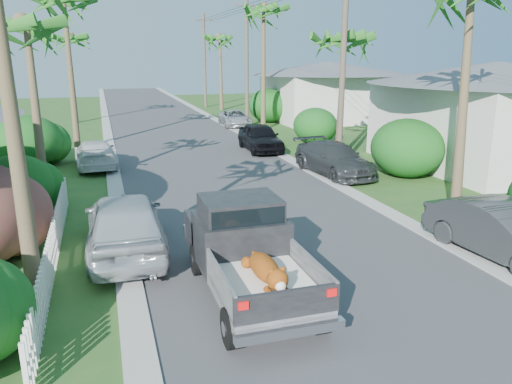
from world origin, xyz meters
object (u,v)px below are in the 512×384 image
object	(u,v)px
pickup_truck	(244,246)
palm_r_d	(220,37)
parked_car_rm	(334,159)
parked_car_rf	(260,138)
parked_car_rd	(235,118)
utility_pole_c	(247,62)
parked_car_lf	(96,154)
utility_pole_b	(343,67)
palm_r_c	(264,8)
house_right_far	(328,93)
utility_pole_d	(205,60)
parked_car_ln	(125,223)
house_right_near	(492,118)
parked_car_rn	(503,232)
palm_l_d	(68,36)
palm_r_b	(344,36)
palm_l_b	(26,23)

from	to	relation	value
pickup_truck	palm_r_d	distance (m)	38.62
parked_car_rm	parked_car_rf	world-z (taller)	parked_car_rf
parked_car_rd	utility_pole_c	xyz separation A→B (m)	(0.78, -0.45, 4.01)
parked_car_lf	utility_pole_b	bearing A→B (deg)	156.66
palm_r_c	utility_pole_b	distance (m)	13.48
parked_car_rf	house_right_far	size ratio (longest dim) A/B	0.48
parked_car_rd	house_right_far	bearing A→B (deg)	14.27
house_right_far	utility_pole_d	size ratio (longest dim) A/B	1.00
house_right_far	parked_car_ln	bearing A→B (deg)	-125.26
parked_car_rm	utility_pole_c	distance (m)	16.23
house_right_near	utility_pole_c	size ratio (longest dim) A/B	1.00
parked_car_rd	utility_pole_b	size ratio (longest dim) A/B	0.47
palm_r_c	parked_car_rf	bearing A→B (deg)	-109.19
pickup_truck	house_right_far	bearing A→B (deg)	61.49
parked_car_rn	parked_car_rf	bearing A→B (deg)	89.43
palm_l_d	palm_r_b	size ratio (longest dim) A/B	1.07
pickup_truck	palm_l_d	world-z (taller)	palm_l_d
utility_pole_c	pickup_truck	bearing A→B (deg)	-106.35
pickup_truck	palm_l_d	size ratio (longest dim) A/B	0.66
pickup_truck	house_right_far	distance (m)	31.06
parked_car_rf	parked_car_ln	xyz separation A→B (m)	(-7.83, -12.90, 0.09)
parked_car_ln	palm_l_b	distance (m)	8.69
palm_r_d	house_right_far	world-z (taller)	palm_r_d
palm_l_b	palm_r_d	xyz separation A→B (m)	(13.30, 28.00, 0.59)
pickup_truck	parked_car_rn	distance (m)	6.83
palm_l_b	house_right_near	bearing A→B (deg)	0.00
parked_car_lf	house_right_far	distance (m)	22.38
parked_car_rn	palm_r_b	xyz separation A→B (m)	(1.60, 12.58, 5.24)
palm_r_d	house_right_near	size ratio (longest dim) A/B	0.89
parked_car_rm	palm_r_c	xyz separation A→B (m)	(1.20, 13.74, 7.42)
parked_car_rd	palm_l_b	xyz separation A→B (m)	(-11.62, -16.45, 5.56)
palm_l_b	palm_r_c	xyz separation A→B (m)	(13.00, 14.00, 1.96)
parked_car_rf	house_right_far	distance (m)	14.89
house_right_near	parked_car_rm	bearing A→B (deg)	178.11
parked_car_rm	parked_car_rd	distance (m)	16.19
palm_l_d	utility_pole_d	bearing A→B (deg)	36.64
parked_car_rd	palm_r_c	size ratio (longest dim) A/B	0.45
palm_r_b	palm_r_c	world-z (taller)	palm_r_c
palm_r_b	house_right_far	world-z (taller)	palm_r_b
palm_r_c	house_right_near	size ratio (longest dim) A/B	1.04
palm_l_b	utility_pole_b	size ratio (longest dim) A/B	0.82
parked_car_rf	utility_pole_c	world-z (taller)	utility_pole_c
parked_car_lf	house_right_near	xyz separation A→B (m)	(18.00, -4.78, 1.58)
house_right_near	utility_pole_d	xyz separation A→B (m)	(-7.40, 31.00, 2.38)
parked_car_ln	parked_car_rd	bearing A→B (deg)	-110.78
parked_car_ln	palm_l_b	xyz separation A→B (m)	(-2.57, 6.37, 5.31)
palm_l_b	house_right_far	distance (m)	27.06
pickup_truck	utility_pole_d	distance (m)	41.11
palm_r_c	house_right_far	distance (m)	9.90
utility_pole_d	parked_car_ln	bearing A→B (deg)	-104.74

